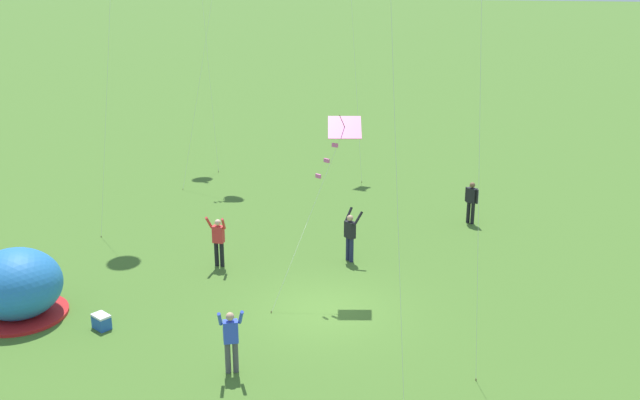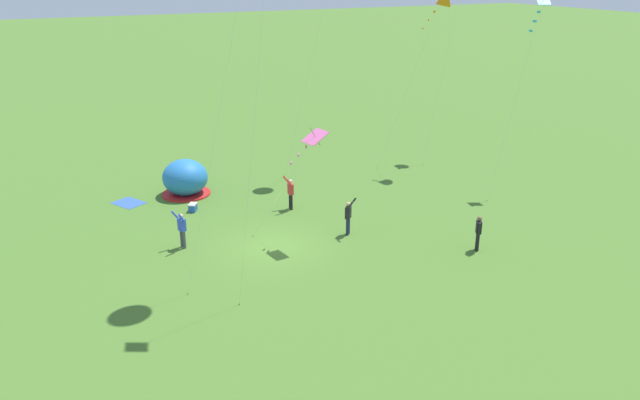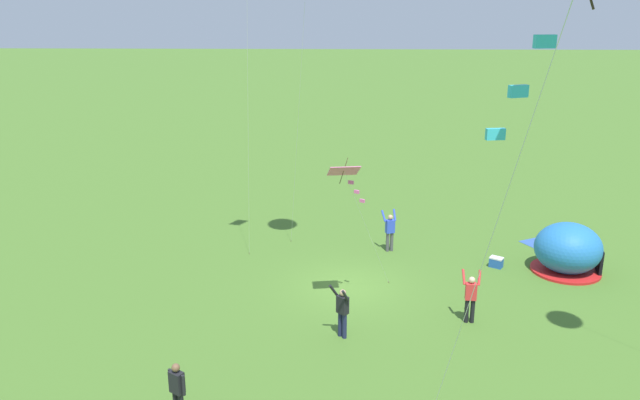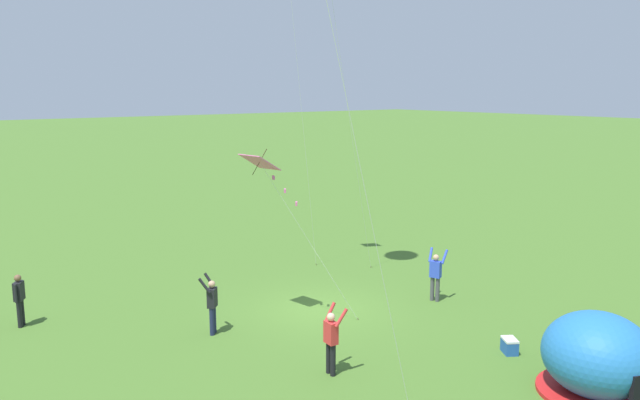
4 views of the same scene
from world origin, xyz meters
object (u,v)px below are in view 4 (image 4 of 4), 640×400
(person_watching_sky, at_px, (212,303))
(person_flying_kite, at_px, (331,339))
(person_far_back, at_px, (19,298))
(cooler_box, at_px, (510,346))
(kite_pink, at_px, (264,168))
(popup_tent, at_px, (597,356))
(person_near_tent, at_px, (436,274))

(person_watching_sky, bearing_deg, person_flying_kite, -164.76)
(person_watching_sky, distance_m, person_far_back, 6.29)
(cooler_box, distance_m, person_flying_kite, 5.40)
(person_watching_sky, distance_m, kite_pink, 4.51)
(person_far_back, bearing_deg, cooler_box, -135.12)
(person_watching_sky, height_order, kite_pink, kite_pink)
(cooler_box, relative_size, person_flying_kite, 0.34)
(popup_tent, distance_m, person_near_tent, 7.47)
(popup_tent, relative_size, kite_pink, 0.50)
(cooler_box, bearing_deg, kite_pink, 33.27)
(popup_tent, relative_size, person_far_back, 1.63)
(popup_tent, distance_m, person_far_back, 17.08)
(popup_tent, bearing_deg, person_near_tent, -15.80)
(person_near_tent, distance_m, kite_pink, 7.44)
(person_flying_kite, distance_m, person_watching_sky, 4.58)
(person_near_tent, relative_size, person_far_back, 1.10)
(person_flying_kite, distance_m, person_far_back, 10.47)
(person_watching_sky, bearing_deg, person_far_back, 46.98)
(person_watching_sky, height_order, person_far_back, person_watching_sky)
(popup_tent, relative_size, person_near_tent, 1.49)
(popup_tent, xyz_separation_m, cooler_box, (2.79, -0.36, -0.78))
(popup_tent, bearing_deg, person_watching_sky, 31.89)
(person_watching_sky, relative_size, person_near_tent, 1.00)
(kite_pink, bearing_deg, person_watching_sky, 87.80)
(kite_pink, bearing_deg, person_far_back, 56.23)
(kite_pink, bearing_deg, popup_tent, -157.32)
(person_near_tent, xyz_separation_m, kite_pink, (2.02, 5.88, 4.08))
(person_flying_kite, relative_size, person_far_back, 1.10)
(person_flying_kite, height_order, person_far_back, person_flying_kite)
(popup_tent, distance_m, person_flying_kite, 6.67)
(person_near_tent, height_order, person_far_back, person_near_tent)
(person_far_back, bearing_deg, person_flying_kite, -146.34)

